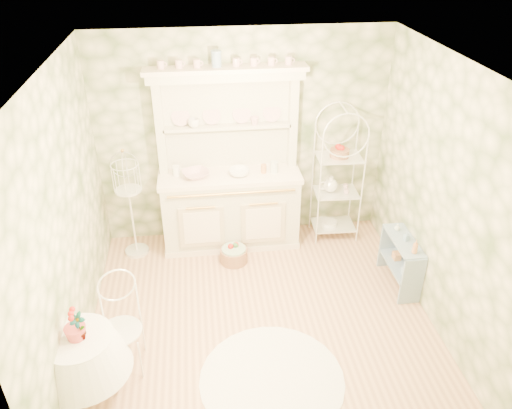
{
  "coord_description": "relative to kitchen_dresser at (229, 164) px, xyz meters",
  "views": [
    {
      "loc": [
        -0.56,
        -3.96,
        3.78
      ],
      "look_at": [
        0.0,
        0.5,
        1.15
      ],
      "focal_mm": 35.0,
      "sensor_mm": 36.0,
      "label": 1
    }
  ],
  "objects": [
    {
      "name": "bowl_white",
      "position": [
        0.11,
        -0.05,
        -0.13
      ],
      "size": [
        0.3,
        0.3,
        0.08
      ],
      "primitive_type": "imported",
      "rotation": [
        0.0,
        0.0,
        -0.17
      ],
      "color": "white",
      "rests_on": "kitchen_dresser"
    },
    {
      "name": "cafe_chair",
      "position": [
        -1.18,
        -1.97,
        -0.74
      ],
      "size": [
        0.46,
        0.46,
        0.8
      ],
      "primitive_type": "cube",
      "rotation": [
        0.0,
        0.0,
        0.31
      ],
      "color": "white",
      "rests_on": "floor"
    },
    {
      "name": "cup_left",
      "position": [
        -0.4,
        0.16,
        0.47
      ],
      "size": [
        0.15,
        0.15,
        0.1
      ],
      "primitive_type": "imported",
      "rotation": [
        0.0,
        0.0,
        -0.14
      ],
      "color": "white",
      "rests_on": "kitchen_dresser"
    },
    {
      "name": "floor_basket",
      "position": [
        -0.01,
        -0.44,
        -1.02
      ],
      "size": [
        0.48,
        0.48,
        0.25
      ],
      "primitive_type": "cylinder",
      "rotation": [
        0.0,
        0.0,
        0.29
      ],
      "color": "#A37252",
      "rests_on": "floor"
    },
    {
      "name": "wall_left",
      "position": [
        -1.6,
        -1.52,
        0.21
      ],
      "size": [
        3.6,
        3.6,
        0.0
      ],
      "primitive_type": "plane",
      "color": "beige",
      "rests_on": "floor"
    },
    {
      "name": "wall_right",
      "position": [
        2.0,
        -1.52,
        0.21
      ],
      "size": [
        3.6,
        3.6,
        0.0
      ],
      "primitive_type": "plane",
      "color": "beige",
      "rests_on": "floor"
    },
    {
      "name": "potted_geranium",
      "position": [
        -1.43,
        -2.3,
        -0.3
      ],
      "size": [
        0.17,
        0.15,
        0.27
      ],
      "primitive_type": "imported",
      "rotation": [
        0.0,
        0.0,
        -0.43
      ],
      "color": "#3F7238",
      "rests_on": "round_table"
    },
    {
      "name": "bottle_amber",
      "position": [
        1.88,
        -1.35,
        -0.46
      ],
      "size": [
        0.08,
        0.08,
        0.16
      ],
      "primitive_type": "imported",
      "rotation": [
        0.0,
        0.0,
        -0.41
      ],
      "color": "#C6824A",
      "rests_on": "side_shelf"
    },
    {
      "name": "birdcage_stand",
      "position": [
        -1.23,
        -0.09,
        -0.47
      ],
      "size": [
        0.35,
        0.35,
        1.35
      ],
      "primitive_type": "cube",
      "rotation": [
        0.0,
        0.0,
        0.09
      ],
      "color": "white",
      "rests_on": "floor"
    },
    {
      "name": "bakers_rack",
      "position": [
        1.38,
        0.01,
        -0.2
      ],
      "size": [
        0.61,
        0.45,
        1.9
      ],
      "primitive_type": "cube",
      "rotation": [
        0.0,
        0.0,
        -0.04
      ],
      "color": "white",
      "rests_on": "floor"
    },
    {
      "name": "ceiling",
      "position": [
        0.2,
        -1.52,
        1.56
      ],
      "size": [
        3.6,
        3.6,
        0.0
      ],
      "primitive_type": "plane",
      "color": "white",
      "rests_on": "floor"
    },
    {
      "name": "bowl_floral",
      "position": [
        -0.41,
        -0.04,
        -0.13
      ],
      "size": [
        0.4,
        0.4,
        0.08
      ],
      "primitive_type": "imported",
      "rotation": [
        0.0,
        0.0,
        0.3
      ],
      "color": "white",
      "rests_on": "kitchen_dresser"
    },
    {
      "name": "kitchen_dresser",
      "position": [
        0.0,
        0.0,
        0.0
      ],
      "size": [
        1.87,
        0.61,
        2.29
      ],
      "primitive_type": "cube",
      "color": "silver",
      "rests_on": "floor"
    },
    {
      "name": "round_table",
      "position": [
        -1.47,
        -2.28,
        -0.8
      ],
      "size": [
        0.64,
        0.64,
        0.69
      ],
      "primitive_type": "cylinder",
      "rotation": [
        0.0,
        0.0,
        -0.01
      ],
      "color": "white",
      "rests_on": "floor"
    },
    {
      "name": "wall_back",
      "position": [
        0.2,
        0.28,
        0.21
      ],
      "size": [
        3.6,
        3.6,
        0.0
      ],
      "primitive_type": "plane",
      "color": "beige",
      "rests_on": "floor"
    },
    {
      "name": "wall_front",
      "position": [
        0.2,
        -3.32,
        0.21
      ],
      "size": [
        3.6,
        3.6,
        0.0
      ],
      "primitive_type": "plane",
      "color": "beige",
      "rests_on": "floor"
    },
    {
      "name": "cup_right",
      "position": [
        0.33,
        0.15,
        0.47
      ],
      "size": [
        0.13,
        0.13,
        0.1
      ],
      "primitive_type": "imported",
      "rotation": [
        0.0,
        0.0,
        -0.3
      ],
      "color": "white",
      "rests_on": "kitchen_dresser"
    },
    {
      "name": "lace_rug",
      "position": [
        0.19,
        -2.32,
        -1.14
      ],
      "size": [
        1.74,
        1.74,
        0.01
      ],
      "primitive_type": "cylinder",
      "rotation": [
        0.0,
        0.0,
        0.33
      ],
      "color": "white",
      "rests_on": "floor"
    },
    {
      "name": "floor",
      "position": [
        0.2,
        -1.52,
        -1.15
      ],
      "size": [
        3.6,
        3.6,
        0.0
      ],
      "primitive_type": "plane",
      "color": "tan",
      "rests_on": "ground"
    },
    {
      "name": "bottle_blue",
      "position": [
        1.88,
        -1.11,
        -0.49
      ],
      "size": [
        0.07,
        0.07,
        0.11
      ],
      "primitive_type": "imported",
      "rotation": [
        0.0,
        0.0,
        0.32
      ],
      "color": "#7C9CBB",
      "rests_on": "side_shelf"
    },
    {
      "name": "side_shelf",
      "position": [
        1.87,
        -1.1,
        -0.84
      ],
      "size": [
        0.27,
        0.71,
        0.61
      ],
      "primitive_type": "cube",
      "rotation": [
        0.0,
        0.0,
        0.01
      ],
      "color": "#7F99B1",
      "rests_on": "floor"
    },
    {
      "name": "bottle_glass",
      "position": [
        1.85,
        -0.9,
        -0.5
      ],
      "size": [
        0.08,
        0.08,
        0.09
      ],
      "primitive_type": "imported",
      "rotation": [
        0.0,
        0.0,
        0.28
      ],
      "color": "silver",
      "rests_on": "side_shelf"
    }
  ]
}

